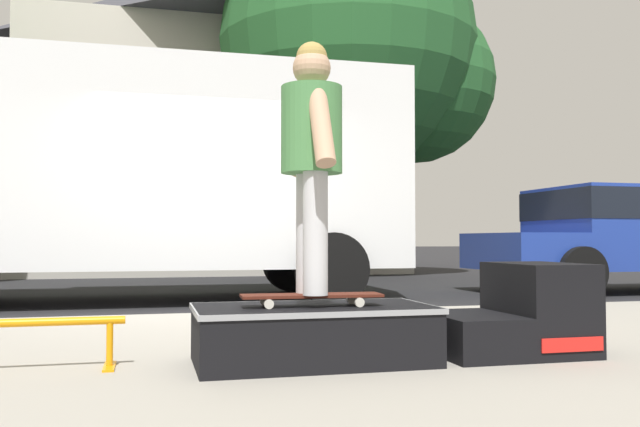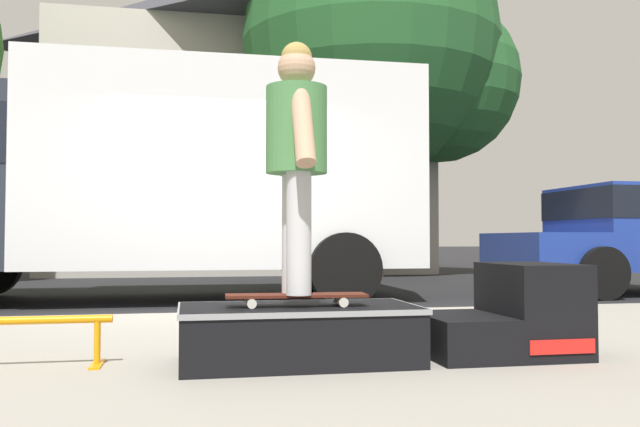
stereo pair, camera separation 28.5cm
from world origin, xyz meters
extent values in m
plane|color=black|center=(0.00, 0.00, 0.00)|extent=(140.00, 140.00, 0.00)
cube|color=gray|center=(0.00, -3.00, 0.06)|extent=(50.00, 5.00, 0.12)
cube|color=black|center=(0.25, -3.28, 0.28)|extent=(1.30, 0.68, 0.32)
cube|color=gray|center=(0.25, -3.28, 0.43)|extent=(1.32, 0.70, 0.03)
cube|color=black|center=(1.22, -3.28, 0.24)|extent=(0.45, 0.66, 0.25)
cube|color=black|center=(1.67, -3.28, 0.39)|extent=(0.45, 0.66, 0.55)
cube|color=red|center=(1.67, -3.61, 0.22)|extent=(0.39, 0.01, 0.08)
cylinder|color=orange|center=(-0.85, -3.13, 0.25)|extent=(0.04, 0.04, 0.25)
cube|color=orange|center=(-0.85, -3.13, 0.13)|extent=(0.06, 0.28, 0.01)
cube|color=#4C1E14|center=(0.23, -3.32, 0.50)|extent=(0.79, 0.24, 0.02)
cylinder|color=silver|center=(0.48, -3.24, 0.47)|extent=(0.05, 0.03, 0.05)
cylinder|color=silver|center=(0.47, -3.42, 0.47)|extent=(0.05, 0.03, 0.05)
cylinder|color=silver|center=(-0.02, -3.22, 0.47)|extent=(0.05, 0.03, 0.05)
cylinder|color=silver|center=(-0.02, -3.40, 0.47)|extent=(0.05, 0.03, 0.05)
cylinder|color=silver|center=(0.23, -3.23, 0.84)|extent=(0.14, 0.14, 0.67)
cylinder|color=silver|center=(0.23, -3.40, 0.84)|extent=(0.14, 0.14, 0.67)
cylinder|color=#4C8C4C|center=(0.23, -3.32, 1.42)|extent=(0.34, 0.34, 0.49)
cylinder|color=tan|center=(0.23, -3.10, 1.41)|extent=(0.11, 0.30, 0.46)
cylinder|color=tan|center=(0.23, -3.53, 1.41)|extent=(0.11, 0.30, 0.46)
sphere|color=tan|center=(0.23, -3.32, 1.77)|extent=(0.21, 0.21, 0.21)
sphere|color=tan|center=(0.23, -3.32, 1.83)|extent=(0.18, 0.18, 0.18)
cube|color=white|center=(0.14, 2.20, 1.75)|extent=(5.00, 2.35, 2.60)
cylinder|color=black|center=(1.54, 1.02, 0.45)|extent=(0.90, 0.28, 0.90)
cylinder|color=black|center=(1.54, 3.38, 0.45)|extent=(0.90, 0.28, 0.90)
cube|color=#1E3899|center=(4.75, 2.05, 0.64)|extent=(1.10, 1.85, 0.55)
cube|color=#1E3899|center=(6.30, 2.05, 0.98)|extent=(2.00, 1.85, 1.25)
cube|color=black|center=(6.30, 2.05, 1.33)|extent=(2.02, 1.87, 0.45)
cylinder|color=black|center=(5.12, 1.12, 0.36)|extent=(0.72, 0.24, 0.72)
cylinder|color=black|center=(5.12, 2.97, 0.36)|extent=(0.72, 0.24, 0.72)
cylinder|color=brown|center=(3.61, 7.24, 1.63)|extent=(0.56, 0.56, 3.26)
sphere|color=#235628|center=(3.61, 7.24, 5.11)|extent=(5.68, 5.68, 5.68)
sphere|color=#235628|center=(5.17, 7.24, 4.40)|extent=(3.69, 3.69, 3.69)
cube|color=beige|center=(0.94, 12.14, 3.00)|extent=(9.00, 7.50, 6.00)
cube|color=#B2ADA3|center=(0.94, 8.14, 1.40)|extent=(9.00, 0.50, 2.80)
pyramid|color=#38383F|center=(0.94, 12.14, 7.20)|extent=(9.54, 7.95, 2.40)
camera|label=1|loc=(-0.65, -6.94, 0.81)|focal=37.71mm
camera|label=2|loc=(-0.37, -7.01, 0.81)|focal=37.71mm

